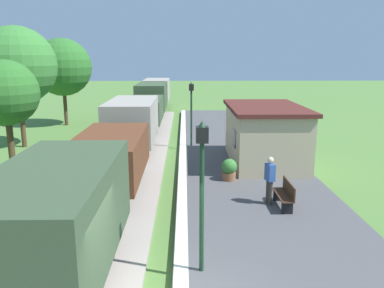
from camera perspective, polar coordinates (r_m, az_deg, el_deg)
freight_train at (r=25.41m, az=-7.68°, el=4.16°), size 2.50×39.20×2.72m
station_hut at (r=19.23m, az=10.60°, el=1.46°), size 3.50×5.80×2.78m
bench_near_hut at (r=13.82m, az=13.50°, el=-7.17°), size 0.42×1.50×0.91m
person_waiting at (r=13.86m, az=11.33°, el=-4.98°), size 0.34×0.43×1.71m
potted_planter at (r=16.38m, az=5.48°, el=-3.70°), size 0.64×0.64×0.92m
lamp_post_near at (r=8.93m, az=1.47°, el=-3.82°), size 0.28×0.28×3.70m
lamp_post_far at (r=22.27m, az=-0.10°, el=6.20°), size 0.28×0.28×3.70m
tree_trackside_far at (r=18.75m, az=-25.68°, el=6.73°), size 2.85×2.85×5.23m
tree_field_left at (r=24.97m, az=-24.31°, el=10.43°), size 4.50×4.50×7.07m
tree_field_distant at (r=32.05m, az=-18.47°, el=10.63°), size 4.41×4.41×6.72m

